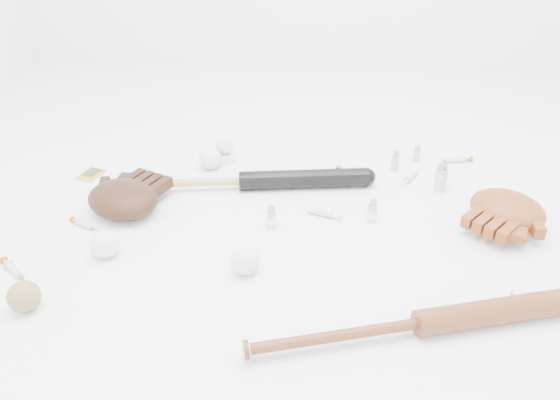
# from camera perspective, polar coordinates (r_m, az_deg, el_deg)

# --- Properties ---
(bat_dark) EXTENTS (0.91, 0.19, 0.07)m
(bat_dark) POSITION_cam_1_polar(r_m,az_deg,el_deg) (1.86, -3.97, 2.00)
(bat_dark) COLOR black
(bat_dark) RESTS_ON ground
(bat_wood) EXTENTS (0.87, 0.31, 0.06)m
(bat_wood) POSITION_cam_1_polar(r_m,az_deg,el_deg) (1.35, 14.43, -12.36)
(bat_wood) COLOR brown
(bat_wood) RESTS_ON ground
(glove_dark) EXTENTS (0.37, 0.37, 0.10)m
(glove_dark) POSITION_cam_1_polar(r_m,az_deg,el_deg) (1.80, -16.11, 0.16)
(glove_dark) COLOR black
(glove_dark) RESTS_ON ground
(glove_tan) EXTENTS (0.39, 0.39, 0.10)m
(glove_tan) POSITION_cam_1_polar(r_m,az_deg,el_deg) (1.81, 22.67, -0.90)
(glove_tan) COLOR brown
(glove_tan) RESTS_ON ground
(trading_card) EXTENTS (0.09, 0.11, 0.01)m
(trading_card) POSITION_cam_1_polar(r_m,az_deg,el_deg) (2.08, -19.16, 2.52)
(trading_card) COLOR #B98B21
(trading_card) RESTS_ON ground
(pedestal) EXTENTS (0.08, 0.08, 0.04)m
(pedestal) POSITION_cam_1_polar(r_m,az_deg,el_deg) (2.06, -5.71, 4.47)
(pedestal) COLOR white
(pedestal) RESTS_ON ground
(baseball_on_pedestal) EXTENTS (0.07, 0.07, 0.07)m
(baseball_on_pedestal) POSITION_cam_1_polar(r_m,az_deg,el_deg) (2.04, -5.78, 5.73)
(baseball_on_pedestal) COLOR white
(baseball_on_pedestal) RESTS_ON pedestal
(baseball_left) EXTENTS (0.08, 0.08, 0.08)m
(baseball_left) POSITION_cam_1_polar(r_m,az_deg,el_deg) (1.62, -17.85, -4.40)
(baseball_left) COLOR white
(baseball_left) RESTS_ON ground
(baseball_upper) EXTENTS (0.08, 0.08, 0.08)m
(baseball_upper) POSITION_cam_1_polar(r_m,az_deg,el_deg) (2.01, -7.29, 4.35)
(baseball_upper) COLOR white
(baseball_upper) RESTS_ON ground
(baseball_mid) EXTENTS (0.08, 0.08, 0.08)m
(baseball_mid) POSITION_cam_1_polar(r_m,az_deg,el_deg) (1.48, -3.69, -6.30)
(baseball_mid) COLOR white
(baseball_mid) RESTS_ON ground
(baseball_aged) EXTENTS (0.08, 0.08, 0.08)m
(baseball_aged) POSITION_cam_1_polar(r_m,az_deg,el_deg) (1.51, -25.18, -9.09)
(baseball_aged) COLOR olive
(baseball_aged) RESTS_ON ground
(syringe_0) EXTENTS (0.13, 0.08, 0.02)m
(syringe_0) POSITION_cam_1_polar(r_m,az_deg,el_deg) (1.78, -19.77, -2.46)
(syringe_0) COLOR #ADBCC6
(syringe_0) RESTS_ON ground
(syringe_1) EXTENTS (0.16, 0.08, 0.02)m
(syringe_1) POSITION_cam_1_polar(r_m,az_deg,el_deg) (1.73, 4.34, -1.39)
(syringe_1) COLOR #ADBCC6
(syringe_1) RESTS_ON ground
(syringe_2) EXTENTS (0.11, 0.16, 0.02)m
(syringe_2) POSITION_cam_1_polar(r_m,az_deg,el_deg) (1.99, 13.59, 2.43)
(syringe_2) COLOR #ADBCC6
(syringe_2) RESTS_ON ground
(syringe_3) EXTENTS (0.13, 0.11, 0.02)m
(syringe_3) POSITION_cam_1_polar(r_m,az_deg,el_deg) (1.54, 25.17, -9.71)
(syringe_3) COLOR #ADBCC6
(syringe_3) RESTS_ON ground
(syringe_4) EXTENTS (0.16, 0.06, 0.02)m
(syringe_4) POSITION_cam_1_polar(r_m,az_deg,el_deg) (2.15, 17.81, 3.98)
(syringe_4) COLOR #ADBCC6
(syringe_4) RESTS_ON ground
(syringe_5) EXTENTS (0.14, 0.12, 0.02)m
(syringe_5) POSITION_cam_1_polar(r_m,az_deg,el_deg) (1.66, -26.03, -6.62)
(syringe_5) COLOR #ADBCC6
(syringe_5) RESTS_ON ground
(vial_0) EXTENTS (0.02, 0.02, 0.06)m
(vial_0) POSITION_cam_1_polar(r_m,az_deg,el_deg) (2.11, 14.11, 4.74)
(vial_0) COLOR #AAB4BB
(vial_0) RESTS_ON ground
(vial_1) EXTENTS (0.03, 0.03, 0.06)m
(vial_1) POSITION_cam_1_polar(r_m,az_deg,el_deg) (1.91, 6.04, 2.70)
(vial_1) COLOR #AAB4BB
(vial_1) RESTS_ON ground
(vial_2) EXTENTS (0.03, 0.03, 0.07)m
(vial_2) POSITION_cam_1_polar(r_m,az_deg,el_deg) (1.72, 9.61, -1.09)
(vial_2) COLOR #AAB4BB
(vial_2) RESTS_ON ground
(vial_3) EXTENTS (0.04, 0.04, 0.10)m
(vial_3) POSITION_cam_1_polar(r_m,az_deg,el_deg) (1.93, 16.47, 2.27)
(vial_3) COLOR #AAB4BB
(vial_3) RESTS_ON ground
(vial_4) EXTENTS (0.03, 0.03, 0.07)m
(vial_4) POSITION_cam_1_polar(r_m,az_deg,el_deg) (1.66, -0.90, -1.79)
(vial_4) COLOR #AAB4BB
(vial_4) RESTS_ON ground
(vial_5) EXTENTS (0.03, 0.03, 0.08)m
(vial_5) POSITION_cam_1_polar(r_m,az_deg,el_deg) (2.02, 11.96, 4.04)
(vial_5) COLOR #AAB4BB
(vial_5) RESTS_ON ground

